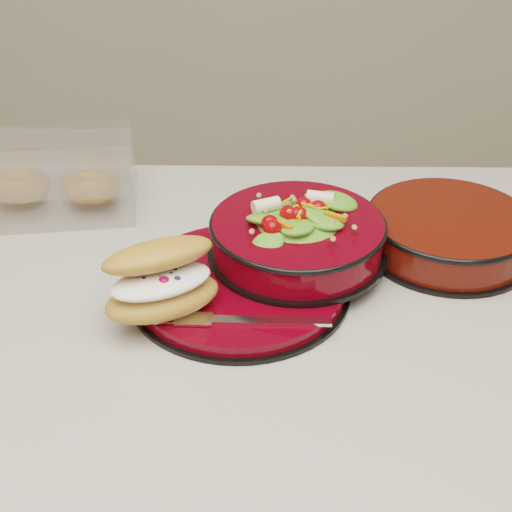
{
  "coord_description": "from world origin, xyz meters",
  "views": [
    {
      "loc": [
        0.15,
        -0.69,
        1.42
      ],
      "look_at": [
        0.14,
        0.04,
        0.94
      ],
      "focal_mm": 50.0,
      "sensor_mm": 36.0,
      "label": 1
    }
  ],
  "objects_px": {
    "croissant": "(162,280)",
    "pastry_box": "(54,176)",
    "dinner_plate": "(240,285)",
    "salad_bowl": "(298,231)",
    "extra_bowl": "(449,231)",
    "fork": "(247,320)"
  },
  "relations": [
    {
      "from": "salad_bowl",
      "to": "fork",
      "type": "distance_m",
      "value": 0.16
    },
    {
      "from": "fork",
      "to": "dinner_plate",
      "type": "bearing_deg",
      "value": 7.78
    },
    {
      "from": "salad_bowl",
      "to": "croissant",
      "type": "distance_m",
      "value": 0.19
    },
    {
      "from": "salad_bowl",
      "to": "dinner_plate",
      "type": "bearing_deg",
      "value": -141.81
    },
    {
      "from": "croissant",
      "to": "pastry_box",
      "type": "xyz_separation_m",
      "value": [
        -0.19,
        0.28,
        -0.01
      ]
    },
    {
      "from": "salad_bowl",
      "to": "pastry_box",
      "type": "distance_m",
      "value": 0.39
    },
    {
      "from": "dinner_plate",
      "to": "salad_bowl",
      "type": "height_order",
      "value": "salad_bowl"
    },
    {
      "from": "salad_bowl",
      "to": "extra_bowl",
      "type": "xyz_separation_m",
      "value": [
        0.2,
        0.05,
        -0.03
      ]
    },
    {
      "from": "dinner_plate",
      "to": "extra_bowl",
      "type": "distance_m",
      "value": 0.29
    },
    {
      "from": "fork",
      "to": "pastry_box",
      "type": "height_order",
      "value": "pastry_box"
    },
    {
      "from": "dinner_plate",
      "to": "salad_bowl",
      "type": "relative_size",
      "value": 1.19
    },
    {
      "from": "croissant",
      "to": "extra_bowl",
      "type": "xyz_separation_m",
      "value": [
        0.36,
        0.16,
        -0.03
      ]
    },
    {
      "from": "salad_bowl",
      "to": "croissant",
      "type": "relative_size",
      "value": 1.5
    },
    {
      "from": "croissant",
      "to": "extra_bowl",
      "type": "height_order",
      "value": "croissant"
    },
    {
      "from": "dinner_plate",
      "to": "fork",
      "type": "distance_m",
      "value": 0.09
    },
    {
      "from": "croissant",
      "to": "extra_bowl",
      "type": "distance_m",
      "value": 0.4
    },
    {
      "from": "croissant",
      "to": "fork",
      "type": "height_order",
      "value": "croissant"
    },
    {
      "from": "fork",
      "to": "extra_bowl",
      "type": "distance_m",
      "value": 0.32
    },
    {
      "from": "fork",
      "to": "extra_bowl",
      "type": "bearing_deg",
      "value": -54.25
    },
    {
      "from": "salad_bowl",
      "to": "extra_bowl",
      "type": "bearing_deg",
      "value": 12.51
    },
    {
      "from": "salad_bowl",
      "to": "fork",
      "type": "xyz_separation_m",
      "value": [
        -0.06,
        -0.14,
        -0.03
      ]
    },
    {
      "from": "pastry_box",
      "to": "extra_bowl",
      "type": "xyz_separation_m",
      "value": [
        0.56,
        -0.12,
        -0.02
      ]
    }
  ]
}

